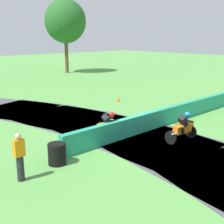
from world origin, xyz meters
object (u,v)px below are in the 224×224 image
(motorcycle_lead_orange, at_px, (184,127))
(traffic_cone, at_px, (118,99))
(track_marshal, at_px, (20,157))
(motorcycle_chase_yellow, at_px, (108,126))
(tire_stack_mid_a, at_px, (57,154))

(motorcycle_lead_orange, distance_m, traffic_cone, 8.71)
(motorcycle_lead_orange, relative_size, track_marshal, 1.04)
(motorcycle_lead_orange, height_order, track_marshal, track_marshal)
(motorcycle_chase_yellow, distance_m, traffic_cone, 8.00)
(track_marshal, bearing_deg, traffic_cone, 31.20)
(tire_stack_mid_a, distance_m, traffic_cone, 11.06)
(motorcycle_chase_yellow, bearing_deg, motorcycle_lead_orange, -47.67)
(motorcycle_chase_yellow, distance_m, tire_stack_mid_a, 3.38)
(motorcycle_lead_orange, distance_m, tire_stack_mid_a, 5.84)
(motorcycle_chase_yellow, xyz_separation_m, tire_stack_mid_a, (-3.28, -0.80, -0.23))
(motorcycle_lead_orange, xyz_separation_m, motorcycle_chase_yellow, (-2.30, 2.52, -0.02))
(motorcycle_lead_orange, bearing_deg, track_marshal, 168.81)
(track_marshal, bearing_deg, tire_stack_mid_a, 10.83)
(motorcycle_chase_yellow, height_order, traffic_cone, motorcycle_chase_yellow)
(motorcycle_lead_orange, xyz_separation_m, traffic_cone, (3.58, 7.93, -0.43))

